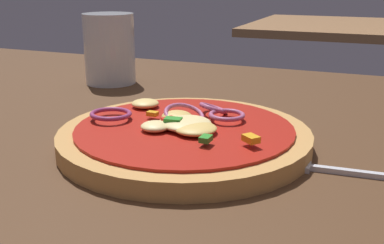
% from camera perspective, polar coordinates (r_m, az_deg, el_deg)
% --- Properties ---
extents(dining_table, '(1.35, 0.86, 0.03)m').
position_cam_1_polar(dining_table, '(0.52, -4.41, -3.10)').
color(dining_table, '#4C301C').
rests_on(dining_table, ground).
extents(pizza, '(0.26, 0.26, 0.04)m').
position_cam_1_polar(pizza, '(0.47, -0.98, -1.62)').
color(pizza, tan).
rests_on(pizza, dining_table).
extents(fork, '(0.19, 0.02, 0.01)m').
position_cam_1_polar(fork, '(0.43, 18.78, -5.87)').
color(fork, silver).
rests_on(fork, dining_table).
extents(beer_glass, '(0.08, 0.08, 0.11)m').
position_cam_1_polar(beer_glass, '(0.76, -10.08, 8.31)').
color(beer_glass, silver).
rests_on(beer_glass, dining_table).
extents(background_table, '(0.72, 0.63, 0.03)m').
position_cam_1_polar(background_table, '(1.82, 19.09, 10.89)').
color(background_table, brown).
rests_on(background_table, ground).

